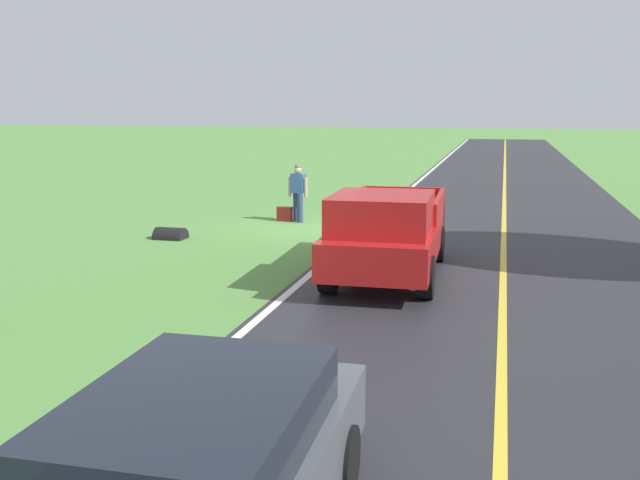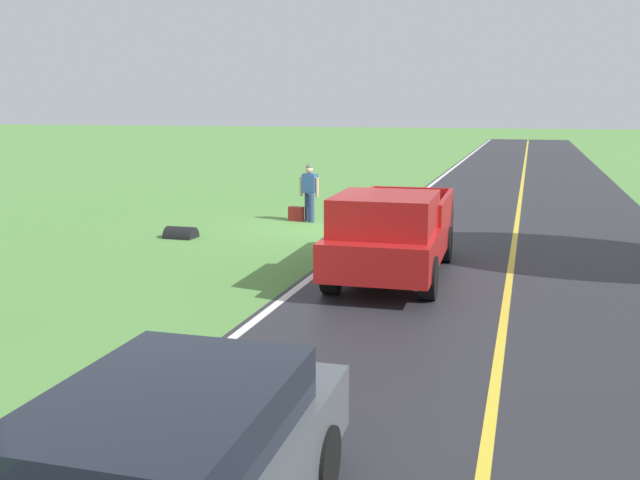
% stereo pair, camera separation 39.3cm
% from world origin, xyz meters
% --- Properties ---
extents(ground_plane, '(200.00, 200.00, 0.00)m').
position_xyz_m(ground_plane, '(0.00, 0.00, 0.00)').
color(ground_plane, '#568E42').
extents(road_surface, '(8.16, 120.00, 0.00)m').
position_xyz_m(road_surface, '(-5.16, 0.00, 0.00)').
color(road_surface, '#28282D').
rests_on(road_surface, ground).
extents(lane_edge_line, '(0.16, 117.60, 0.00)m').
position_xyz_m(lane_edge_line, '(-1.26, 0.00, 0.01)').
color(lane_edge_line, silver).
rests_on(lane_edge_line, ground).
extents(lane_centre_line, '(0.14, 117.60, 0.00)m').
position_xyz_m(lane_centre_line, '(-5.16, 0.00, 0.01)').
color(lane_centre_line, gold).
rests_on(lane_centre_line, ground).
extents(hitchhiker_walking, '(0.62, 0.53, 1.75)m').
position_xyz_m(hitchhiker_walking, '(0.92, -1.01, 0.98)').
color(hitchhiker_walking, navy).
rests_on(hitchhiker_walking, ground).
extents(suitcase_carried, '(0.47, 0.24, 0.44)m').
position_xyz_m(suitcase_carried, '(1.35, -0.97, 0.22)').
color(suitcase_carried, maroon).
rests_on(suitcase_carried, ground).
extents(pickup_truck_passing, '(2.22, 5.46, 1.82)m').
position_xyz_m(pickup_truck_passing, '(-2.84, 5.48, 0.97)').
color(pickup_truck_passing, '#B21919').
rests_on(pickup_truck_passing, ground).
extents(drainage_culvert, '(0.80, 0.60, 0.60)m').
position_xyz_m(drainage_culvert, '(3.41, 2.59, 0.00)').
color(drainage_culvert, black).
rests_on(drainage_culvert, ground).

